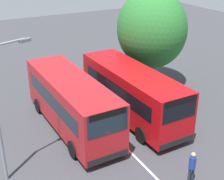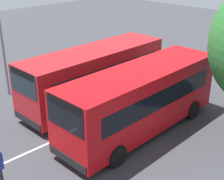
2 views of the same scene
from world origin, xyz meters
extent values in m
plane|color=#38383D|center=(0.00, 0.00, 0.00)|extent=(68.69, 68.69, 0.00)
cube|color=#AD191E|center=(-0.66, -1.80, 1.79)|extent=(9.18, 2.67, 2.89)
cube|color=#19232D|center=(3.86, -1.72, 2.57)|extent=(0.16, 2.21, 1.21)
cube|color=#19232D|center=(-0.69, -0.58, 2.14)|extent=(7.67, 0.22, 0.92)
cube|color=#19232D|center=(-0.64, -3.03, 2.14)|extent=(7.67, 0.22, 0.92)
cube|color=black|center=(3.88, -1.72, 3.05)|extent=(0.14, 2.01, 0.32)
cube|color=black|center=(3.89, -1.72, 0.56)|extent=(0.14, 2.31, 0.36)
cylinder|color=black|center=(2.24, -0.56, 0.49)|extent=(0.99, 0.30, 0.98)
cylinder|color=black|center=(2.28, -2.94, 0.49)|extent=(0.99, 0.30, 0.98)
cylinder|color=black|center=(-3.61, -0.66, 0.49)|extent=(0.99, 0.30, 0.98)
cylinder|color=black|center=(-3.57, -3.05, 0.49)|extent=(0.99, 0.30, 0.98)
cube|color=#B70C11|center=(-0.12, 2.14, 1.79)|extent=(9.18, 2.68, 2.89)
cube|color=black|center=(4.40, 2.23, 2.57)|extent=(0.16, 2.21, 1.21)
cube|color=black|center=(-0.15, 3.37, 2.14)|extent=(7.67, 0.22, 0.92)
cube|color=black|center=(-0.10, 0.92, 2.14)|extent=(7.67, 0.22, 0.92)
cube|color=black|center=(4.42, 2.23, 3.05)|extent=(0.14, 2.01, 0.32)
cube|color=black|center=(4.43, 2.23, 0.56)|extent=(0.14, 2.31, 0.36)
cylinder|color=black|center=(2.78, 3.39, 0.49)|extent=(0.99, 0.30, 0.98)
cylinder|color=black|center=(2.82, 1.01, 0.49)|extent=(0.99, 0.30, 0.98)
cylinder|color=black|center=(-3.07, 3.28, 0.49)|extent=(0.99, 0.30, 0.98)
cylinder|color=black|center=(-3.02, 0.90, 0.49)|extent=(0.99, 0.30, 0.98)
cylinder|color=#232833|center=(6.77, 1.12, 0.41)|extent=(0.13, 0.13, 0.82)
cylinder|color=#232833|center=(6.84, 1.26, 0.41)|extent=(0.13, 0.13, 0.82)
cylinder|color=gray|center=(2.40, -6.48, 3.35)|extent=(0.16, 0.16, 6.70)
cube|color=silver|center=(0.00, 0.00, 0.00)|extent=(13.97, 0.32, 0.01)
camera|label=1|loc=(15.88, -8.03, 10.43)|focal=52.14mm
camera|label=2|loc=(10.79, 11.25, 8.39)|focal=52.05mm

